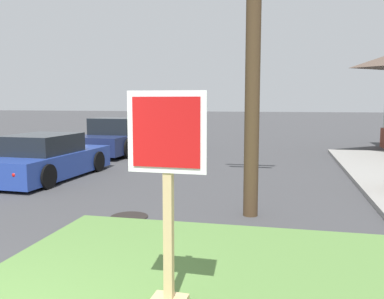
# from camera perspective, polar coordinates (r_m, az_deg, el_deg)

# --- Properties ---
(stop_sign) EXTENTS (0.80, 0.29, 2.19)m
(stop_sign) POSITION_cam_1_polar(r_m,az_deg,el_deg) (4.13, -3.36, -7.16)
(stop_sign) COLOR tan
(stop_sign) RESTS_ON grass_corner_patch
(manhole_cover) EXTENTS (0.70, 0.70, 0.02)m
(manhole_cover) POSITION_cam_1_polar(r_m,az_deg,el_deg) (7.92, -8.65, -9.16)
(manhole_cover) COLOR black
(manhole_cover) RESTS_ON ground
(parked_sedan_blue) EXTENTS (2.04, 4.29, 1.25)m
(parked_sedan_blue) POSITION_cam_1_polar(r_m,az_deg,el_deg) (12.28, -19.46, -1.25)
(parked_sedan_blue) COLOR #233D93
(parked_sedan_blue) RESTS_ON ground
(pickup_truck_navy) EXTENTS (2.24, 5.58, 1.48)m
(pickup_truck_navy) POSITION_cam_1_polar(r_m,az_deg,el_deg) (17.57, -9.63, 1.59)
(pickup_truck_navy) COLOR #19234C
(pickup_truck_navy) RESTS_ON ground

